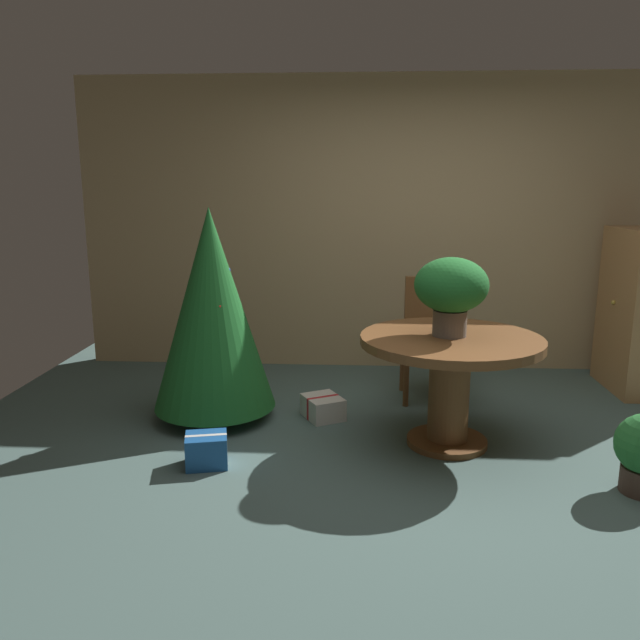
% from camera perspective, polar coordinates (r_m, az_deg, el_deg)
% --- Properties ---
extents(ground_plane, '(6.60, 6.60, 0.00)m').
position_cam_1_polar(ground_plane, '(3.89, 10.78, -13.19)').
color(ground_plane, '#4C6660').
extents(back_wall_panel, '(6.00, 0.10, 2.60)m').
position_cam_1_polar(back_wall_panel, '(5.72, 8.53, 8.54)').
color(back_wall_panel, tan).
rests_on(back_wall_panel, ground_plane).
extents(round_dining_table, '(1.15, 1.15, 0.73)m').
position_cam_1_polar(round_dining_table, '(4.06, 11.82, -4.17)').
color(round_dining_table, brown).
rests_on(round_dining_table, ground_plane).
extents(flower_vase, '(0.46, 0.46, 0.50)m').
position_cam_1_polar(flower_vase, '(3.96, 11.91, 2.85)').
color(flower_vase, '#665B51').
rests_on(flower_vase, round_dining_table).
extents(wooden_chair_far, '(0.48, 0.42, 0.95)m').
position_cam_1_polar(wooden_chair_far, '(4.98, 10.24, -0.90)').
color(wooden_chair_far, brown).
rests_on(wooden_chair_far, ground_plane).
extents(holiday_tree, '(0.87, 0.87, 1.51)m').
position_cam_1_polar(holiday_tree, '(4.43, -9.85, 0.97)').
color(holiday_tree, brown).
rests_on(holiday_tree, ground_plane).
extents(gift_box_cream, '(0.35, 0.37, 0.16)m').
position_cam_1_polar(gift_box_cream, '(4.56, 0.27, -7.99)').
color(gift_box_cream, silver).
rests_on(gift_box_cream, ground_plane).
extents(gift_box_blue, '(0.28, 0.26, 0.19)m').
position_cam_1_polar(gift_box_blue, '(3.89, -10.35, -11.64)').
color(gift_box_blue, '#1E569E').
rests_on(gift_box_blue, ground_plane).
extents(wooden_cabinet, '(0.45, 0.74, 1.32)m').
position_cam_1_polar(wooden_cabinet, '(5.66, 27.26, 0.75)').
color(wooden_cabinet, '#B27F4C').
rests_on(wooden_cabinet, ground_plane).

